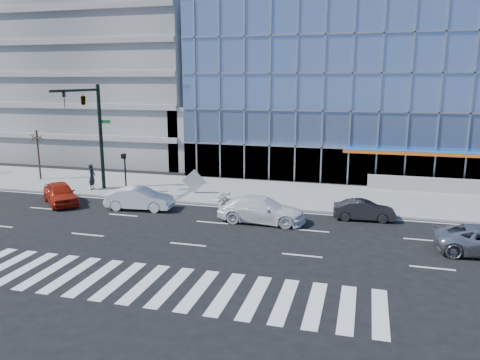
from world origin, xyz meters
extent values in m
plane|color=black|center=(0.00, 0.00, 0.00)|extent=(160.00, 160.00, 0.00)
cube|color=gray|center=(0.00, 8.00, 0.07)|extent=(120.00, 8.00, 0.15)
cube|color=#6E86B7|center=(14.00, 26.00, 7.50)|extent=(42.00, 26.00, 15.00)
cube|color=gray|center=(-20.00, 26.00, 10.00)|extent=(24.00, 24.00, 20.00)
cube|color=gray|center=(-6.00, 18.00, 3.00)|extent=(6.00, 8.00, 6.00)
cube|color=gray|center=(-30.00, 70.00, 24.00)|extent=(14.00, 14.00, 48.00)
cylinder|color=black|center=(-11.00, 6.00, 4.15)|extent=(0.28, 0.28, 8.00)
cylinder|color=black|center=(-11.00, 3.20, 7.75)|extent=(0.18, 5.60, 0.18)
imported|color=black|center=(-11.00, 1.80, 7.15)|extent=(0.18, 0.22, 1.10)
imported|color=black|center=(-11.00, 4.00, 7.15)|extent=(0.48, 2.24, 0.90)
cube|color=#0C591E|center=(-10.55, 6.00, 5.35)|extent=(0.90, 0.05, 0.25)
cylinder|color=black|center=(-8.50, 5.00, 1.65)|extent=(0.12, 0.12, 3.00)
cube|color=black|center=(-8.50, 4.85, 2.95)|extent=(0.30, 0.25, 0.35)
cylinder|color=#332319|center=(-18.00, 7.50, 2.25)|extent=(0.16, 0.16, 4.20)
ellipsoid|color=#332319|center=(-18.00, 7.50, 3.93)|extent=(1.10, 1.10, 0.90)
imported|color=white|center=(2.85, 0.92, 0.78)|extent=(5.41, 2.33, 1.55)
imported|color=silver|center=(-5.62, 1.55, 0.74)|extent=(4.61, 2.01, 1.48)
imported|color=black|center=(8.85, 3.00, 0.61)|extent=(3.82, 1.59, 1.23)
imported|color=#AE210D|center=(-11.62, 1.41, 0.75)|extent=(4.42, 4.30, 1.50)
imported|color=black|center=(-11.54, 5.29, 1.14)|extent=(0.60, 0.80, 1.98)
cube|color=#9A9A9A|center=(-3.50, 6.21, 1.07)|extent=(1.84, 0.20, 1.84)
camera|label=1|loc=(8.76, -25.75, 8.47)|focal=35.00mm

